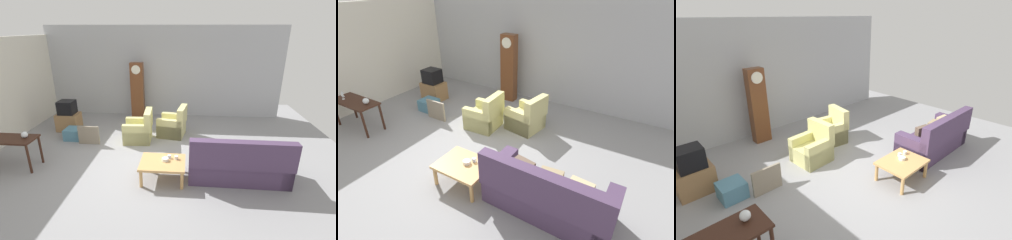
# 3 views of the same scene
# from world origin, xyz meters

# --- Properties ---
(ground_plane) EXTENTS (10.40, 10.40, 0.00)m
(ground_plane) POSITION_xyz_m (0.00, 0.00, 0.00)
(ground_plane) COLOR gray
(garage_door_wall) EXTENTS (8.40, 0.16, 3.20)m
(garage_door_wall) POSITION_xyz_m (0.00, 3.60, 1.60)
(garage_door_wall) COLOR #ADAFB5
(garage_door_wall) RESTS_ON ground_plane
(pegboard_wall_left) EXTENTS (0.12, 6.40, 2.88)m
(pegboard_wall_left) POSITION_xyz_m (-4.20, 0.40, 1.44)
(pegboard_wall_left) COLOR silver
(pegboard_wall_left) RESTS_ON ground_plane
(couch_floral) EXTENTS (2.11, 0.91, 1.04)m
(couch_floral) POSITION_xyz_m (2.03, -0.59, 0.36)
(couch_floral) COLOR #4C3856
(couch_floral) RESTS_ON ground_plane
(armchair_olive_near) EXTENTS (0.83, 0.80, 0.92)m
(armchair_olive_near) POSITION_xyz_m (-0.45, 1.19, 0.31)
(armchair_olive_near) COLOR #CCC67A
(armchair_olive_near) RESTS_ON ground_plane
(armchair_olive_far) EXTENTS (0.90, 0.88, 0.92)m
(armchair_olive_far) POSITION_xyz_m (0.50, 1.66, 0.31)
(armchair_olive_far) COLOR #D1CA82
(armchair_olive_far) RESTS_ON ground_plane
(coffee_table_wood) EXTENTS (0.96, 0.76, 0.43)m
(coffee_table_wood) POSITION_xyz_m (0.42, -0.72, 0.37)
(coffee_table_wood) COLOR tan
(coffee_table_wood) RESTS_ON ground_plane
(console_table_dark) EXTENTS (1.30, 0.56, 0.74)m
(console_table_dark) POSITION_xyz_m (-3.19, -0.49, 0.64)
(console_table_dark) COLOR #381E14
(console_table_dark) RESTS_ON ground_plane
(grandfather_clock) EXTENTS (0.44, 0.30, 2.01)m
(grandfather_clock) POSITION_xyz_m (-0.84, 3.02, 1.01)
(grandfather_clock) COLOR brown
(grandfather_clock) RESTS_ON ground_plane
(tv_stand_cabinet) EXTENTS (0.68, 0.52, 0.55)m
(tv_stand_cabinet) POSITION_xyz_m (-2.86, 1.81, 0.28)
(tv_stand_cabinet) COLOR #997047
(tv_stand_cabinet) RESTS_ON ground_plane
(tv_crt) EXTENTS (0.48, 0.44, 0.42)m
(tv_crt) POSITION_xyz_m (-2.86, 1.81, 0.76)
(tv_crt) COLOR black
(tv_crt) RESTS_ON tv_stand_cabinet
(framed_picture_leaning) EXTENTS (0.60, 0.05, 0.53)m
(framed_picture_leaning) POSITION_xyz_m (-1.84, 0.85, 0.27)
(framed_picture_leaning) COLOR gray
(framed_picture_leaning) RESTS_ON ground_plane
(storage_box_blue) EXTENTS (0.47, 0.46, 0.33)m
(storage_box_blue) POSITION_xyz_m (-2.42, 1.15, 0.16)
(storage_box_blue) COLOR teal
(storage_box_blue) RESTS_ON ground_plane
(glass_dome_cloche) EXTENTS (0.15, 0.15, 0.15)m
(glass_dome_cloche) POSITION_xyz_m (-2.78, -0.43, 0.82)
(glass_dome_cloche) COLOR silver
(glass_dome_cloche) RESTS_ON console_table_dark
(cup_white_porcelain) EXTENTS (0.08, 0.08, 0.08)m
(cup_white_porcelain) POSITION_xyz_m (0.70, -0.59, 0.47)
(cup_white_porcelain) COLOR white
(cup_white_porcelain) RESTS_ON coffee_table_wood
(cup_blue_rimmed) EXTENTS (0.08, 0.08, 0.07)m
(cup_blue_rimmed) POSITION_xyz_m (0.55, -0.56, 0.47)
(cup_blue_rimmed) COLOR silver
(cup_blue_rimmed) RESTS_ON coffee_table_wood
(bowl_white_stacked) EXTENTS (0.14, 0.14, 0.06)m
(bowl_white_stacked) POSITION_xyz_m (0.47, -0.68, 0.46)
(bowl_white_stacked) COLOR white
(bowl_white_stacked) RESTS_ON coffee_table_wood
(wine_glass_tall) EXTENTS (0.07, 0.07, 0.17)m
(wine_glass_tall) POSITION_xyz_m (-3.67, -0.49, 0.86)
(wine_glass_tall) COLOR silver
(wine_glass_tall) RESTS_ON console_table_dark
(wine_glass_mid) EXTENTS (0.07, 0.07, 0.19)m
(wine_glass_mid) POSITION_xyz_m (-3.52, -0.57, 0.86)
(wine_glass_mid) COLOR silver
(wine_glass_mid) RESTS_ON console_table_dark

